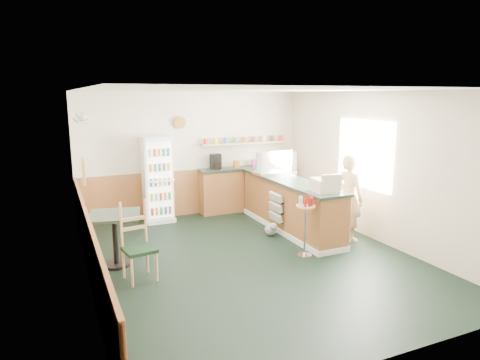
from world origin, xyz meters
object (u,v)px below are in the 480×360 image
display_case (274,163)px  cash_register (325,185)px  drinks_fridge (158,179)px  shopkeeper (350,197)px  cafe_table (115,229)px  cafe_chair (138,238)px  condiment_stand (306,216)px

display_case → cash_register: (0.00, -1.80, -0.12)m
drinks_fridge → cash_register: size_ratio=4.38×
drinks_fridge → shopkeeper: drinks_fridge is taller
shopkeeper → cafe_table: size_ratio=1.77×
cash_register → cafe_chair: (-3.16, 0.07, -0.53)m
shopkeeper → display_case: bearing=16.8°
shopkeeper → cafe_chair: (-3.86, -0.13, -0.20)m
cash_register → condiment_stand: (-0.48, -0.19, -0.44)m
drinks_fridge → cafe_chair: bearing=-109.0°
cafe_table → cash_register: bearing=-10.9°
cafe_table → display_case: bearing=18.6°
display_case → condiment_stand: bearing=-103.7°
condiment_stand → cafe_table: 3.04m
shopkeeper → condiment_stand: bearing=101.0°
cash_register → condiment_stand: bearing=-152.9°
cash_register → shopkeeper: (0.70, 0.19, -0.33)m
display_case → shopkeeper: bearing=-66.4°
cash_register → shopkeeper: 0.80m
condiment_stand → shopkeeper: bearing=17.8°
cafe_table → drinks_fridge: bearing=61.1°
condiment_stand → cafe_table: bearing=163.9°
cash_register → cafe_chair: 3.20m
shopkeeper → condiment_stand: size_ratio=1.58×
display_case → condiment_stand: 2.12m
shopkeeper → cafe_chair: size_ratio=1.40×
drinks_fridge → condiment_stand: drinks_fridge is taller
display_case → condiment_stand: display_case is taller
shopkeeper → condiment_stand: (-1.18, -0.38, -0.11)m
display_case → cafe_chair: (-3.16, -1.73, -0.65)m
display_case → cafe_chair: size_ratio=0.73×
display_case → shopkeeper: 1.81m
condiment_stand → cash_register: bearing=21.1°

